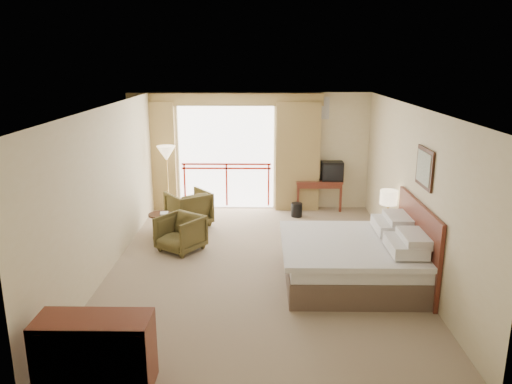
{
  "coord_description": "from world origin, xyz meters",
  "views": [
    {
      "loc": [
        0.05,
        -7.93,
        3.43
      ],
      "look_at": [
        -0.07,
        0.4,
        1.2
      ],
      "focal_mm": 35.0,
      "sensor_mm": 36.0,
      "label": 1
    }
  ],
  "objects_px": {
    "tv": "(332,171)",
    "armchair_near": "(181,250)",
    "nightstand": "(387,237)",
    "table_lamp": "(389,198)",
    "desk": "(318,186)",
    "floor_lamp": "(166,156)",
    "side_table": "(160,222)",
    "dresser": "(95,353)",
    "bed": "(354,259)",
    "wastebasket": "(297,210)",
    "armchair_far": "(189,225)"
  },
  "relations": [
    {
      "from": "armchair_near",
      "to": "floor_lamp",
      "type": "bearing_deg",
      "value": 140.75
    },
    {
      "from": "wastebasket",
      "to": "dresser",
      "type": "distance_m",
      "value": 6.56
    },
    {
      "from": "desk",
      "to": "floor_lamp",
      "type": "xyz_separation_m",
      "value": [
        -3.42,
        -0.62,
        0.82
      ]
    },
    {
      "from": "armchair_far",
      "to": "dresser",
      "type": "bearing_deg",
      "value": 51.42
    },
    {
      "from": "tv",
      "to": "wastebasket",
      "type": "height_order",
      "value": "tv"
    },
    {
      "from": "bed",
      "to": "side_table",
      "type": "height_order",
      "value": "bed"
    },
    {
      "from": "desk",
      "to": "wastebasket",
      "type": "bearing_deg",
      "value": -132.96
    },
    {
      "from": "wastebasket",
      "to": "dresser",
      "type": "relative_size",
      "value": 0.26
    },
    {
      "from": "nightstand",
      "to": "desk",
      "type": "xyz_separation_m",
      "value": [
        -0.95,
        2.79,
        0.25
      ]
    },
    {
      "from": "bed",
      "to": "wastebasket",
      "type": "relative_size",
      "value": 6.86
    },
    {
      "from": "wastebasket",
      "to": "dresser",
      "type": "bearing_deg",
      "value": -112.85
    },
    {
      "from": "nightstand",
      "to": "wastebasket",
      "type": "xyz_separation_m",
      "value": [
        -1.49,
        2.15,
        -0.14
      ]
    },
    {
      "from": "bed",
      "to": "side_table",
      "type": "distance_m",
      "value": 3.95
    },
    {
      "from": "table_lamp",
      "to": "side_table",
      "type": "height_order",
      "value": "table_lamp"
    },
    {
      "from": "tv",
      "to": "armchair_far",
      "type": "relative_size",
      "value": 0.61
    },
    {
      "from": "table_lamp",
      "to": "tv",
      "type": "height_order",
      "value": "table_lamp"
    },
    {
      "from": "tv",
      "to": "armchair_near",
      "type": "xyz_separation_m",
      "value": [
        -3.11,
        -2.67,
        -0.92
      ]
    },
    {
      "from": "table_lamp",
      "to": "tv",
      "type": "distance_m",
      "value": 2.77
    },
    {
      "from": "dresser",
      "to": "side_table",
      "type": "bearing_deg",
      "value": 91.21
    },
    {
      "from": "wastebasket",
      "to": "side_table",
      "type": "height_order",
      "value": "side_table"
    },
    {
      "from": "armchair_far",
      "to": "nightstand",
      "type": "bearing_deg",
      "value": 121.7
    },
    {
      "from": "bed",
      "to": "nightstand",
      "type": "distance_m",
      "value": 1.46
    },
    {
      "from": "bed",
      "to": "nightstand",
      "type": "relative_size",
      "value": 3.55
    },
    {
      "from": "side_table",
      "to": "floor_lamp",
      "type": "height_order",
      "value": "floor_lamp"
    },
    {
      "from": "armchair_near",
      "to": "wastebasket",
      "type": "bearing_deg",
      "value": 77.13
    },
    {
      "from": "armchair_near",
      "to": "floor_lamp",
      "type": "distance_m",
      "value": 2.58
    },
    {
      "from": "bed",
      "to": "tv",
      "type": "height_order",
      "value": "tv"
    },
    {
      "from": "bed",
      "to": "side_table",
      "type": "bearing_deg",
      "value": 150.87
    },
    {
      "from": "bed",
      "to": "armchair_far",
      "type": "height_order",
      "value": "bed"
    },
    {
      "from": "armchair_far",
      "to": "side_table",
      "type": "height_order",
      "value": "side_table"
    },
    {
      "from": "bed",
      "to": "wastebasket",
      "type": "bearing_deg",
      "value": 101.43
    },
    {
      "from": "bed",
      "to": "dresser",
      "type": "distance_m",
      "value": 4.19
    },
    {
      "from": "tv",
      "to": "wastebasket",
      "type": "bearing_deg",
      "value": -159.55
    },
    {
      "from": "nightstand",
      "to": "dresser",
      "type": "xyz_separation_m",
      "value": [
        -4.03,
        -3.89,
        0.11
      ]
    },
    {
      "from": "desk",
      "to": "floor_lamp",
      "type": "bearing_deg",
      "value": -172.84
    },
    {
      "from": "bed",
      "to": "nightstand",
      "type": "bearing_deg",
      "value": 56.49
    },
    {
      "from": "wastebasket",
      "to": "floor_lamp",
      "type": "height_order",
      "value": "floor_lamp"
    },
    {
      "from": "desk",
      "to": "wastebasket",
      "type": "xyz_separation_m",
      "value": [
        -0.54,
        -0.65,
        -0.39
      ]
    },
    {
      "from": "tv",
      "to": "armchair_near",
      "type": "bearing_deg",
      "value": -154.1
    },
    {
      "from": "floor_lamp",
      "to": "dresser",
      "type": "bearing_deg",
      "value": -86.86
    },
    {
      "from": "tv",
      "to": "floor_lamp",
      "type": "xyz_separation_m",
      "value": [
        -3.72,
        -0.56,
        0.45
      ]
    },
    {
      "from": "side_table",
      "to": "dresser",
      "type": "xyz_separation_m",
      "value": [
        0.22,
        -4.6,
        0.06
      ]
    },
    {
      "from": "nightstand",
      "to": "table_lamp",
      "type": "xyz_separation_m",
      "value": [
        0.0,
        0.05,
        0.73
      ]
    },
    {
      "from": "table_lamp",
      "to": "dresser",
      "type": "relative_size",
      "value": 0.45
    },
    {
      "from": "desk",
      "to": "floor_lamp",
      "type": "height_order",
      "value": "floor_lamp"
    },
    {
      "from": "nightstand",
      "to": "table_lamp",
      "type": "distance_m",
      "value": 0.73
    },
    {
      "from": "nightstand",
      "to": "bed",
      "type": "bearing_deg",
      "value": -119.72
    },
    {
      "from": "table_lamp",
      "to": "tv",
      "type": "bearing_deg",
      "value": 103.51
    },
    {
      "from": "table_lamp",
      "to": "side_table",
      "type": "distance_m",
      "value": 4.36
    },
    {
      "from": "nightstand",
      "to": "tv",
      "type": "distance_m",
      "value": 2.88
    }
  ]
}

